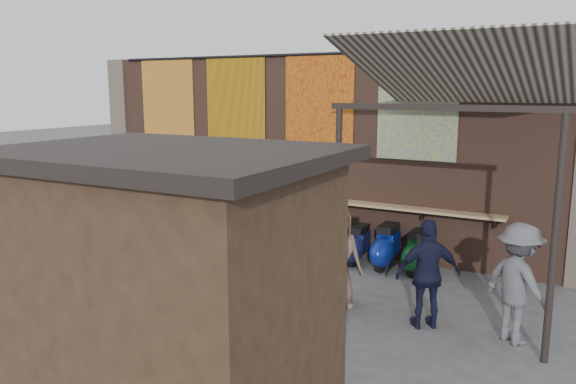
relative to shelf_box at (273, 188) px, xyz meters
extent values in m
plane|color=#474749|center=(0.66, -2.30, -1.26)|extent=(70.00, 70.00, 0.00)
cube|color=brown|center=(0.66, 0.40, 0.74)|extent=(10.00, 0.40, 4.00)
cube|color=#4C4238|center=(-4.54, 0.40, 0.74)|extent=(0.50, 0.50, 4.00)
cube|color=#9E7A51|center=(0.66, 0.03, -0.16)|extent=(8.00, 0.32, 0.05)
cube|color=white|center=(0.00, 0.00, 0.00)|extent=(0.55, 0.32, 0.26)
cube|color=maroon|center=(-2.94, 0.18, 1.74)|extent=(1.50, 0.02, 2.00)
cube|color=#F1A20E|center=(-1.04, 0.18, 1.74)|extent=(1.50, 0.02, 2.00)
cube|color=#BE5E17|center=(0.96, 0.18, 1.74)|extent=(1.50, 0.02, 2.00)
cube|color=navy|center=(2.96, 0.18, 1.74)|extent=(1.50, 0.02, 2.00)
cylinder|color=black|center=(0.66, 0.17, 2.72)|extent=(9.50, 0.06, 0.06)
imported|color=#98B4DE|center=(-2.81, -0.79, -0.42)|extent=(0.68, 0.53, 1.67)
imported|color=#2A2028|center=(-1.54, -0.30, -0.47)|extent=(0.88, 0.75, 1.57)
imported|color=black|center=(4.00, -2.58, -0.48)|extent=(0.97, 0.82, 1.55)
imported|color=#56575B|center=(5.15, -2.47, -0.45)|extent=(1.20, 1.10, 1.62)
imported|color=#785C4C|center=(2.58, -2.48, -0.47)|extent=(0.89, 0.90, 1.57)
cube|color=black|center=(2.77, -6.48, 0.10)|extent=(2.52, 1.90, 2.72)
cube|color=black|center=(2.77, -6.48, 1.52)|extent=(2.83, 2.19, 0.12)
cube|color=gold|center=(2.76, -5.51, 0.71)|extent=(1.20, 0.05, 0.50)
cube|color=#473321|center=(2.76, -5.51, -0.26)|extent=(2.08, 0.12, 0.06)
cube|color=beige|center=(4.16, -1.40, 2.29)|extent=(3.20, 3.28, 0.97)
cube|color=#33261C|center=(4.16, 0.19, 2.69)|extent=(3.30, 0.08, 0.12)
cube|color=black|center=(4.16, -2.90, 1.82)|extent=(3.00, 0.08, 0.08)
cylinder|color=black|center=(2.76, -2.90, 0.29)|extent=(0.09, 0.09, 3.10)
cylinder|color=black|center=(5.56, -2.90, 0.29)|extent=(0.09, 0.09, 3.10)
camera|label=1|loc=(5.89, -10.04, 2.07)|focal=35.00mm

